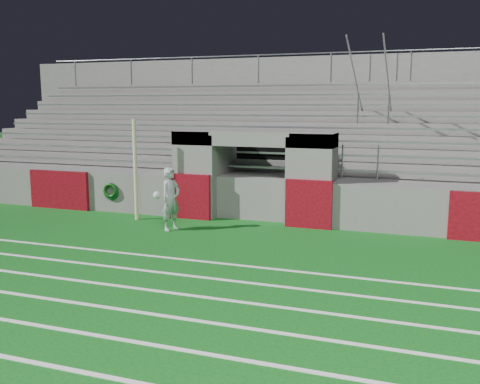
% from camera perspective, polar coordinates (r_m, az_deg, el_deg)
% --- Properties ---
extents(ground, '(90.00, 90.00, 0.00)m').
position_cam_1_polar(ground, '(12.78, -3.59, -6.06)').
color(ground, '#0D5014').
rests_on(ground, ground).
extents(field_post, '(0.11, 0.11, 2.97)m').
position_cam_1_polar(field_post, '(15.98, -11.10, 2.31)').
color(field_post, beige).
rests_on(field_post, ground).
extents(field_markings, '(28.00, 8.09, 0.01)m').
position_cam_1_polar(field_markings, '(8.68, -17.17, -14.05)').
color(field_markings, white).
rests_on(field_markings, ground).
extents(stadium_structure, '(26.00, 8.48, 5.42)m').
position_cam_1_polar(stadium_structure, '(19.98, 5.45, 3.84)').
color(stadium_structure, '#64625F').
rests_on(stadium_structure, ground).
extents(goalkeeper_with_ball, '(0.67, 0.75, 1.71)m').
position_cam_1_polar(goalkeeper_with_ball, '(14.59, -7.41, -0.73)').
color(goalkeeper_with_ball, '#A5ABAF').
rests_on(goalkeeper_with_ball, ground).
extents(hose_coil, '(0.55, 0.15, 0.55)m').
position_cam_1_polar(hose_coil, '(17.29, -13.63, 0.10)').
color(hose_coil, '#0B3B16').
rests_on(hose_coil, ground).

